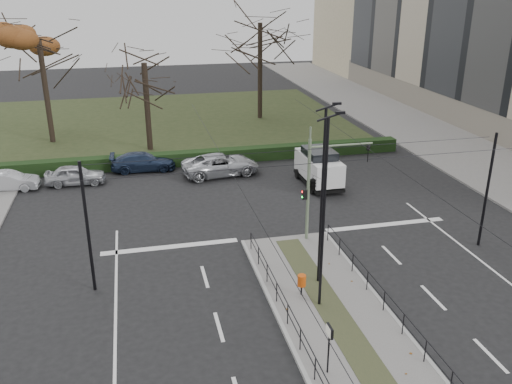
{
  "coord_description": "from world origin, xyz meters",
  "views": [
    {
      "loc": [
        -7.36,
        -19.88,
        12.8
      ],
      "look_at": [
        -1.15,
        6.76,
        2.09
      ],
      "focal_mm": 38.0,
      "sensor_mm": 36.0,
      "label": 1
    }
  ],
  "objects_px": {
    "parked_car_second": "(9,181)",
    "rust_tree": "(39,39)",
    "parked_car_fourth": "(221,165)",
    "streetlamp_median_near": "(324,213)",
    "traffic_light": "(314,182)",
    "white_van": "(319,166)",
    "parked_car_third": "(143,162)",
    "parked_car_first": "(75,175)",
    "streetlamp_median_far": "(322,196)",
    "litter_bin": "(302,281)",
    "info_panel": "(329,336)",
    "bare_tree_center": "(260,30)",
    "bare_tree_near": "(144,70)"
  },
  "relations": [
    {
      "from": "parked_car_second",
      "to": "bare_tree_near",
      "type": "distance_m",
      "value": 13.04
    },
    {
      "from": "streetlamp_median_near",
      "to": "parked_car_fourth",
      "type": "relative_size",
      "value": 1.51
    },
    {
      "from": "parked_car_second",
      "to": "rust_tree",
      "type": "bearing_deg",
      "value": -2.68
    },
    {
      "from": "parked_car_third",
      "to": "bare_tree_near",
      "type": "bearing_deg",
      "value": -6.46
    },
    {
      "from": "parked_car_first",
      "to": "parked_car_third",
      "type": "height_order",
      "value": "parked_car_first"
    },
    {
      "from": "parked_car_first",
      "to": "parked_car_second",
      "type": "relative_size",
      "value": 1.03
    },
    {
      "from": "litter_bin",
      "to": "bare_tree_near",
      "type": "distance_m",
      "value": 24.81
    },
    {
      "from": "white_van",
      "to": "bare_tree_center",
      "type": "xyz_separation_m",
      "value": [
        0.54,
        19.01,
        7.19
      ]
    },
    {
      "from": "traffic_light",
      "to": "info_panel",
      "type": "height_order",
      "value": "traffic_light"
    },
    {
      "from": "parked_car_first",
      "to": "parked_car_fourth",
      "type": "xyz_separation_m",
      "value": [
        9.82,
        -0.32,
        0.09
      ]
    },
    {
      "from": "info_panel",
      "to": "parked_car_second",
      "type": "distance_m",
      "value": 25.81
    },
    {
      "from": "parked_car_first",
      "to": "parked_car_fourth",
      "type": "relative_size",
      "value": 0.72
    },
    {
      "from": "parked_car_fourth",
      "to": "parked_car_third",
      "type": "bearing_deg",
      "value": 60.59
    },
    {
      "from": "white_van",
      "to": "bare_tree_center",
      "type": "relative_size",
      "value": 0.39
    },
    {
      "from": "litter_bin",
      "to": "parked_car_first",
      "type": "distance_m",
      "value": 19.82
    },
    {
      "from": "parked_car_third",
      "to": "parked_car_fourth",
      "type": "height_order",
      "value": "parked_car_fourth"
    },
    {
      "from": "parked_car_first",
      "to": "parked_car_second",
      "type": "bearing_deg",
      "value": 94.25
    },
    {
      "from": "info_panel",
      "to": "parked_car_second",
      "type": "bearing_deg",
      "value": 122.98
    },
    {
      "from": "bare_tree_center",
      "to": "info_panel",
      "type": "bearing_deg",
      "value": -99.95
    },
    {
      "from": "streetlamp_median_near",
      "to": "streetlamp_median_far",
      "type": "height_order",
      "value": "streetlamp_median_near"
    },
    {
      "from": "streetlamp_median_near",
      "to": "rust_tree",
      "type": "distance_m",
      "value": 32.02
    },
    {
      "from": "traffic_light",
      "to": "white_van",
      "type": "xyz_separation_m",
      "value": [
        3.08,
        7.88,
        -2.0
      ]
    },
    {
      "from": "traffic_light",
      "to": "litter_bin",
      "type": "height_order",
      "value": "traffic_light"
    },
    {
      "from": "white_van",
      "to": "info_panel",
      "type": "bearing_deg",
      "value": -108.28
    },
    {
      "from": "parked_car_second",
      "to": "traffic_light",
      "type": "bearing_deg",
      "value": -119.26
    },
    {
      "from": "streetlamp_median_far",
      "to": "white_van",
      "type": "height_order",
      "value": "streetlamp_median_far"
    },
    {
      "from": "parked_car_first",
      "to": "streetlamp_median_far",
      "type": "bearing_deg",
      "value": -141.42
    },
    {
      "from": "parked_car_third",
      "to": "parked_car_fourth",
      "type": "relative_size",
      "value": 0.84
    },
    {
      "from": "streetlamp_median_far",
      "to": "parked_car_fourth",
      "type": "height_order",
      "value": "streetlamp_median_far"
    },
    {
      "from": "litter_bin",
      "to": "white_van",
      "type": "relative_size",
      "value": 0.2
    },
    {
      "from": "traffic_light",
      "to": "parked_car_fourth",
      "type": "height_order",
      "value": "traffic_light"
    },
    {
      "from": "parked_car_second",
      "to": "bare_tree_center",
      "type": "distance_m",
      "value": 26.85
    },
    {
      "from": "streetlamp_median_near",
      "to": "info_panel",
      "type": "bearing_deg",
      "value": -105.87
    },
    {
      "from": "parked_car_third",
      "to": "bare_tree_center",
      "type": "xyz_separation_m",
      "value": [
        11.86,
        13.41,
        7.81
      ]
    },
    {
      "from": "litter_bin",
      "to": "info_panel",
      "type": "bearing_deg",
      "value": -97.3
    },
    {
      "from": "streetlamp_median_near",
      "to": "bare_tree_center",
      "type": "height_order",
      "value": "bare_tree_center"
    },
    {
      "from": "parked_car_second",
      "to": "bare_tree_center",
      "type": "bearing_deg",
      "value": -48.21
    },
    {
      "from": "bare_tree_center",
      "to": "bare_tree_near",
      "type": "relative_size",
      "value": 1.32
    },
    {
      "from": "parked_car_first",
      "to": "white_van",
      "type": "relative_size",
      "value": 0.83
    },
    {
      "from": "parked_car_first",
      "to": "rust_tree",
      "type": "bearing_deg",
      "value": 16.08
    },
    {
      "from": "litter_bin",
      "to": "streetlamp_median_near",
      "type": "xyz_separation_m",
      "value": [
        0.52,
        -0.89,
        3.5
      ]
    },
    {
      "from": "parked_car_fourth",
      "to": "rust_tree",
      "type": "relative_size",
      "value": 0.49
    },
    {
      "from": "info_panel",
      "to": "streetlamp_median_far",
      "type": "relative_size",
      "value": 0.23
    },
    {
      "from": "parked_car_fourth",
      "to": "streetlamp_median_near",
      "type": "bearing_deg",
      "value": 177.11
    },
    {
      "from": "litter_bin",
      "to": "streetlamp_median_far",
      "type": "height_order",
      "value": "streetlamp_median_far"
    },
    {
      "from": "parked_car_fourth",
      "to": "rust_tree",
      "type": "xyz_separation_m",
      "value": [
        -12.49,
        11.26,
        7.73
      ]
    },
    {
      "from": "parked_car_third",
      "to": "rust_tree",
      "type": "xyz_separation_m",
      "value": [
        -7.2,
        9.07,
        7.82
      ]
    },
    {
      "from": "streetlamp_median_near",
      "to": "bare_tree_center",
      "type": "xyz_separation_m",
      "value": [
        5.34,
        32.96,
        4.17
      ]
    },
    {
      "from": "rust_tree",
      "to": "streetlamp_median_near",
      "type": "bearing_deg",
      "value": -64.38
    },
    {
      "from": "traffic_light",
      "to": "parked_car_first",
      "type": "bearing_deg",
      "value": 137.7
    }
  ]
}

